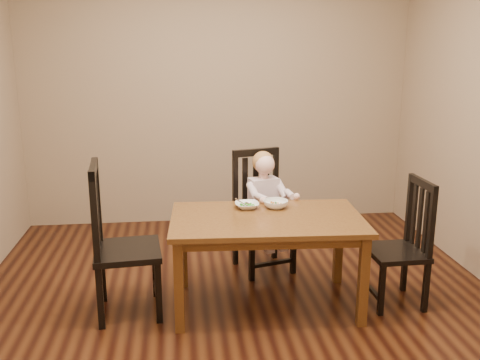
{
  "coord_description": "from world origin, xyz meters",
  "views": [
    {
      "loc": [
        -0.41,
        -3.58,
        1.87
      ],
      "look_at": [
        0.03,
        0.25,
        0.89
      ],
      "focal_mm": 40.0,
      "sensor_mm": 36.0,
      "label": 1
    }
  ],
  "objects": [
    {
      "name": "room",
      "position": [
        0.0,
        0.0,
        1.35
      ],
      "size": [
        4.01,
        4.01,
        2.71
      ],
      "color": "#46220E",
      "rests_on": "ground"
    },
    {
      "name": "dining_table",
      "position": [
        0.19,
        -0.02,
        0.6
      ],
      "size": [
        1.4,
        0.88,
        0.68
      ],
      "rotation": [
        0.0,
        0.0,
        -0.05
      ],
      "color": "#4E2C12",
      "rests_on": "room"
    },
    {
      "name": "chair_child",
      "position": [
        0.26,
        0.67,
        0.49
      ],
      "size": [
        0.53,
        0.52,
        1.01
      ],
      "rotation": [
        0.0,
        0.0,
        3.41
      ],
      "color": "black",
      "rests_on": "room"
    },
    {
      "name": "chair_left",
      "position": [
        -0.85,
        -0.02,
        0.53
      ],
      "size": [
        0.49,
        0.51,
        1.1
      ],
      "rotation": [
        0.0,
        0.0,
        -1.48
      ],
      "color": "black",
      "rests_on": "room"
    },
    {
      "name": "chair_right",
      "position": [
        1.18,
        -0.1,
        0.45
      ],
      "size": [
        0.4,
        0.42,
        0.94
      ],
      "rotation": [
        0.0,
        0.0,
        1.6
      ],
      "color": "black",
      "rests_on": "room"
    },
    {
      "name": "toddler",
      "position": [
        0.28,
        0.62,
        0.62
      ],
      "size": [
        0.4,
        0.46,
        0.53
      ],
      "primitive_type": null,
      "rotation": [
        0.0,
        0.0,
        3.41
      ],
      "color": "silver",
      "rests_on": "chair_child"
    },
    {
      "name": "bowl_peas",
      "position": [
        0.08,
        0.2,
        0.7
      ],
      "size": [
        0.19,
        0.19,
        0.04
      ],
      "primitive_type": "imported",
      "rotation": [
        0.0,
        0.0,
        0.04
      ],
      "color": "white",
      "rests_on": "dining_table"
    },
    {
      "name": "bowl_veg",
      "position": [
        0.29,
        0.18,
        0.71
      ],
      "size": [
        0.22,
        0.22,
        0.06
      ],
      "primitive_type": "imported",
      "rotation": [
        0.0,
        0.0,
        0.24
      ],
      "color": "white",
      "rests_on": "dining_table"
    },
    {
      "name": "fork",
      "position": [
        0.04,
        0.18,
        0.72
      ],
      "size": [
        0.09,
        0.09,
        0.05
      ],
      "rotation": [
        0.0,
        0.0,
        0.79
      ],
      "color": "silver",
      "rests_on": "bowl_peas"
    }
  ]
}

